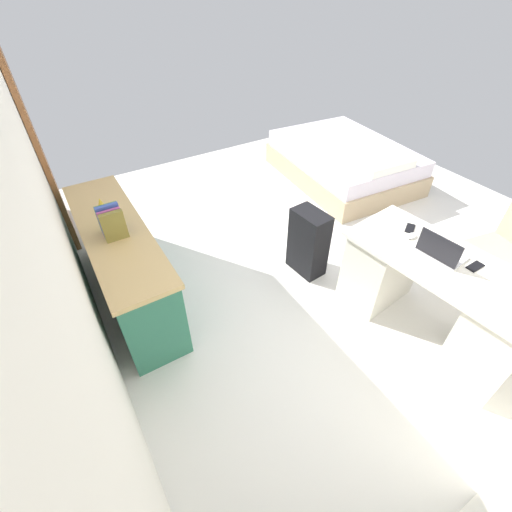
% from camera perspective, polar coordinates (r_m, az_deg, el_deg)
% --- Properties ---
extents(ground_plane, '(5.67, 5.67, 0.00)m').
position_cam_1_polar(ground_plane, '(3.89, 9.62, 1.02)').
color(ground_plane, silver).
extents(wall_back, '(4.67, 0.10, 2.53)m').
position_cam_1_polar(wall_back, '(2.48, -31.06, 6.18)').
color(wall_back, white).
rests_on(wall_back, ground_plane).
extents(door_wooden, '(0.88, 0.05, 2.04)m').
position_cam_1_polar(door_wooden, '(4.21, -31.72, 15.03)').
color(door_wooden, brown).
rests_on(door_wooden, ground_plane).
extents(desk, '(1.50, 0.80, 0.73)m').
position_cam_1_polar(desk, '(3.14, 26.49, -5.70)').
color(desk, silver).
rests_on(desk, ground_plane).
extents(office_chair, '(0.54, 0.54, 0.94)m').
position_cam_1_polar(office_chair, '(3.78, 34.81, -0.01)').
color(office_chair, black).
rests_on(office_chair, ground_plane).
extents(credenza, '(1.80, 0.48, 0.76)m').
position_cam_1_polar(credenza, '(3.29, -20.42, -1.10)').
color(credenza, '#2D7056').
rests_on(credenza, ground_plane).
extents(bed, '(2.01, 1.55, 0.58)m').
position_cam_1_polar(bed, '(5.21, 13.90, 14.44)').
color(bed, tan).
rests_on(bed, ground_plane).
extents(suitcase_black, '(0.38, 0.25, 0.67)m').
position_cam_1_polar(suitcase_black, '(3.42, 8.38, 2.15)').
color(suitcase_black, black).
rests_on(suitcase_black, ground_plane).
extents(laptop, '(0.33, 0.25, 0.21)m').
position_cam_1_polar(laptop, '(2.91, 27.53, 0.67)').
color(laptop, '#B7B7BC').
rests_on(laptop, desk).
extents(computer_mouse, '(0.07, 0.11, 0.03)m').
position_cam_1_polar(computer_mouse, '(3.04, 23.70, 2.98)').
color(computer_mouse, white).
rests_on(computer_mouse, desk).
extents(cell_phone_near_laptop, '(0.07, 0.14, 0.01)m').
position_cam_1_polar(cell_phone_near_laptop, '(2.97, 31.75, -1.43)').
color(cell_phone_near_laptop, black).
rests_on(cell_phone_near_laptop, desk).
extents(cell_phone_by_mouse, '(0.13, 0.15, 0.01)m').
position_cam_1_polar(cell_phone_by_mouse, '(3.15, 23.50, 4.10)').
color(cell_phone_by_mouse, black).
rests_on(cell_phone_by_mouse, desk).
extents(book_row, '(0.20, 0.17, 0.24)m').
position_cam_1_polar(book_row, '(2.94, -22.15, 5.07)').
color(book_row, olive).
rests_on(book_row, credenza).
extents(figurine_small, '(0.08, 0.08, 0.11)m').
position_cam_1_polar(figurine_small, '(3.32, -23.64, 7.69)').
color(figurine_small, gold).
rests_on(figurine_small, credenza).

